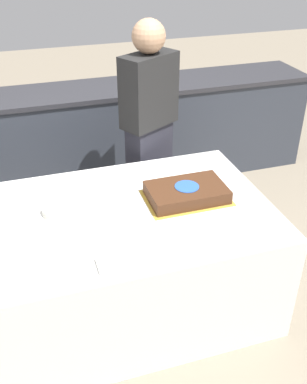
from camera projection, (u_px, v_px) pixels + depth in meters
name	position (u px, v px, depth m)	size (l,w,h in m)	color
ground_plane	(122.00, 303.00, 2.98)	(14.00, 14.00, 0.00)	gray
back_counter	(76.00, 140.00, 4.07)	(4.40, 0.58, 0.92)	#333842
dining_table	(120.00, 261.00, 2.79)	(1.80, 1.14, 0.73)	white
cake	(187.00, 193.00, 2.71)	(0.51, 0.34, 0.09)	gold
plate_stack	(61.00, 209.00, 2.59)	(0.22, 0.22, 0.04)	white
side_plate_near_cake	(175.00, 173.00, 2.99)	(0.21, 0.21, 0.00)	white
utensil_pile	(111.00, 264.00, 2.20)	(0.14, 0.12, 0.02)	white
person_cutting_cake	(149.00, 130.00, 3.28)	(0.45, 0.37, 1.63)	#282833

